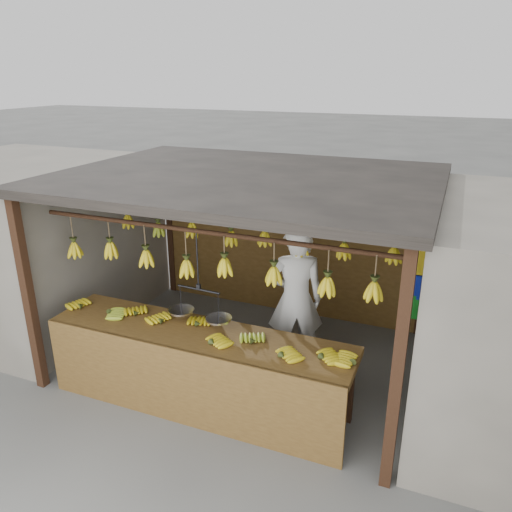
% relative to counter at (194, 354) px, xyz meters
% --- Properties ---
extents(ground, '(80.00, 80.00, 0.00)m').
position_rel_counter_xyz_m(ground, '(0.08, 1.23, -0.71)').
color(ground, '#5B5B57').
extents(stall, '(4.30, 3.30, 2.40)m').
position_rel_counter_xyz_m(stall, '(0.08, 1.55, 1.26)').
color(stall, black).
rests_on(stall, ground).
extents(neighbor_left, '(3.00, 3.00, 2.30)m').
position_rel_counter_xyz_m(neighbor_left, '(-3.52, 1.23, 0.44)').
color(neighbor_left, slate).
rests_on(neighbor_left, ground).
extents(counter, '(3.47, 0.77, 0.96)m').
position_rel_counter_xyz_m(counter, '(0.00, 0.00, 0.00)').
color(counter, brown).
rests_on(counter, ground).
extents(hanging_bananas, '(3.62, 2.25, 0.38)m').
position_rel_counter_xyz_m(hanging_bananas, '(0.08, 1.22, 0.92)').
color(hanging_bananas, gold).
rests_on(hanging_bananas, ground).
extents(balance_scale, '(0.74, 0.29, 0.95)m').
position_rel_counter_xyz_m(balance_scale, '(-0.04, 0.23, 0.40)').
color(balance_scale, black).
rests_on(balance_scale, ground).
extents(vendor, '(0.80, 0.67, 1.86)m').
position_rel_counter_xyz_m(vendor, '(0.71, 1.24, 0.22)').
color(vendor, white).
rests_on(vendor, ground).
extents(bag_bundles, '(0.08, 0.26, 1.33)m').
position_rel_counter_xyz_m(bag_bundles, '(2.02, 2.58, 0.29)').
color(bag_bundles, red).
rests_on(bag_bundles, ground).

